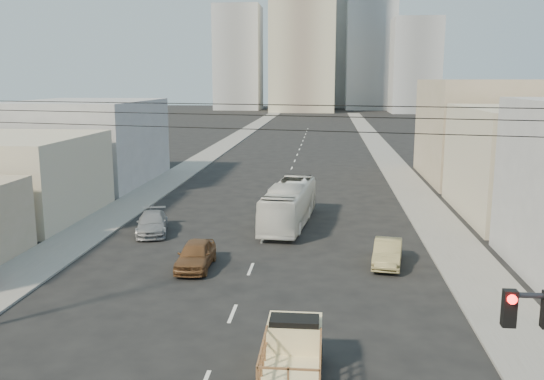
% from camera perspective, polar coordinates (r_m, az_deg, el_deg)
% --- Properties ---
extents(sidewalk_left, '(3.50, 180.00, 0.12)m').
position_cam_1_polar(sidewalk_left, '(87.23, -4.96, 4.31)').
color(sidewalk_left, slate).
rests_on(sidewalk_left, ground).
extents(sidewalk_right, '(3.50, 180.00, 0.12)m').
position_cam_1_polar(sidewalk_right, '(86.17, 10.65, 4.08)').
color(sidewalk_right, slate).
rests_on(sidewalk_right, ground).
extents(lane_dashes, '(0.15, 104.00, 0.01)m').
position_cam_1_polar(lane_dashes, '(69.07, 2.13, 2.57)').
color(lane_dashes, silver).
rests_on(lane_dashes, ground).
extents(flatbed_pickup, '(1.95, 4.41, 1.90)m').
position_cam_1_polar(flatbed_pickup, '(19.92, 2.08, -15.65)').
color(flatbed_pickup, beige).
rests_on(flatbed_pickup, ground).
extents(city_bus, '(3.48, 10.60, 2.90)m').
position_cam_1_polar(city_bus, '(40.07, 1.70, -1.43)').
color(city_bus, silver).
rests_on(city_bus, ground).
extents(sedan_brown, '(1.81, 4.33, 1.46)m').
position_cam_1_polar(sedan_brown, '(31.37, -7.57, -6.38)').
color(sedan_brown, brown).
rests_on(sedan_brown, ground).
extents(sedan_tan, '(2.05, 4.34, 1.37)m').
position_cam_1_polar(sedan_tan, '(32.24, 11.38, -6.11)').
color(sedan_tan, '#918555').
rests_on(sedan_tan, ground).
extents(sedan_grey, '(2.97, 5.03, 1.37)m').
position_cam_1_polar(sedan_grey, '(38.80, -11.79, -3.23)').
color(sedan_grey, gray).
rests_on(sedan_grey, ground).
extents(overhead_wires, '(23.01, 5.02, 0.72)m').
position_cam_1_polar(overhead_wires, '(17.22, -7.85, 7.37)').
color(overhead_wires, black).
rests_on(overhead_wires, ground).
extents(bldg_right_mid, '(11.00, 14.00, 8.00)m').
position_cam_1_polar(bldg_right_mid, '(46.34, 25.04, 2.43)').
color(bldg_right_mid, '#BCB498').
rests_on(bldg_right_mid, ground).
extents(bldg_right_far, '(12.00, 16.00, 10.00)m').
position_cam_1_polar(bldg_right_far, '(61.57, 20.65, 5.54)').
color(bldg_right_far, tan).
rests_on(bldg_right_far, ground).
extents(bldg_left_mid, '(11.00, 12.00, 6.00)m').
position_cam_1_polar(bldg_left_mid, '(45.98, -24.56, 1.15)').
color(bldg_left_mid, '#BCB498').
rests_on(bldg_left_mid, ground).
extents(bldg_left_far, '(12.00, 16.00, 8.00)m').
position_cam_1_polar(bldg_left_far, '(59.39, -17.88, 4.57)').
color(bldg_left_far, '#98989B').
rests_on(bldg_left_far, ground).
extents(high_rise_tower, '(20.00, 20.00, 60.00)m').
position_cam_1_polar(high_rise_tower, '(186.48, 3.12, 17.03)').
color(high_rise_tower, gray).
rests_on(high_rise_tower, ground).
extents(midrise_ne, '(16.00, 16.00, 40.00)m').
position_cam_1_polar(midrise_ne, '(200.98, 9.74, 13.59)').
color(midrise_ne, gray).
rests_on(midrise_ne, ground).
extents(midrise_nw, '(15.00, 15.00, 34.00)m').
position_cam_1_polar(midrise_nw, '(197.64, -3.35, 12.90)').
color(midrise_nw, gray).
rests_on(midrise_nw, ground).
extents(midrise_back, '(18.00, 18.00, 44.00)m').
position_cam_1_polar(midrise_back, '(215.58, 6.18, 14.02)').
color(midrise_back, '#98989B').
rests_on(midrise_back, ground).
extents(midrise_east, '(14.00, 14.00, 28.00)m').
position_cam_1_polar(midrise_east, '(182.15, 13.98, 11.84)').
color(midrise_east, gray).
rests_on(midrise_east, ground).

